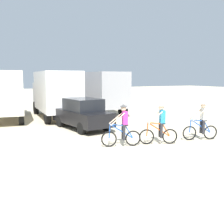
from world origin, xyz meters
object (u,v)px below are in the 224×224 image
Objects in this scene: box_truck_avon_van at (55,92)px; box_truck_grey_hauler at (98,90)px; box_truck_cream_rv at (4,93)px; cyclist_cowboy_hat at (160,125)px; sedan_parked at (82,114)px; cyclist_near_camera at (202,122)px; cyclist_orange_shirt at (122,127)px.

box_truck_avon_van and box_truck_grey_hauler have the same top height.
cyclist_cowboy_hat is (5.55, -10.14, -1.03)m from box_truck_cream_rv.
cyclist_near_camera reaches higher than sedan_parked.
cyclist_orange_shirt is (0.19, -4.38, -0.04)m from sedan_parked.
box_truck_avon_van reaches higher than cyclist_orange_shirt.
cyclist_orange_shirt and cyclist_near_camera have the same top height.
box_truck_grey_hauler is at bearing 81.22° from cyclist_cowboy_hat.
cyclist_orange_shirt is 1.71m from cyclist_cowboy_hat.
cyclist_cowboy_hat is (1.85, -4.78, -0.04)m from sedan_parked.
box_truck_grey_hauler is 6.62m from sedan_parked.
box_truck_cream_rv is 7.15m from box_truck_grey_hauler.
cyclist_near_camera is at bearing -65.53° from box_truck_avon_van.
cyclist_orange_shirt is (0.51, -9.07, -1.03)m from box_truck_avon_van.
box_truck_grey_hauler is at bearing 93.53° from cyclist_near_camera.
box_truck_cream_rv is at bearing -178.34° from box_truck_grey_hauler.
box_truck_avon_van reaches higher than cyclist_cowboy_hat.
box_truck_avon_van is at bearing 102.91° from cyclist_cowboy_hat.
box_truck_avon_van reaches higher than cyclist_near_camera.
box_truck_avon_van is at bearing 93.87° from sedan_parked.
box_truck_avon_van is at bearing 93.20° from cyclist_orange_shirt.
cyclist_cowboy_hat is (1.66, -0.41, 0.00)m from cyclist_orange_shirt.
box_truck_cream_rv reaches higher than cyclist_near_camera.
sedan_parked is (-3.45, -5.56, -0.99)m from box_truck_grey_hauler.
box_truck_cream_rv and box_truck_grey_hauler have the same top height.
cyclist_cowboy_hat is 2.27m from cyclist_near_camera.
box_truck_avon_van is 3.76× the size of cyclist_orange_shirt.
cyclist_near_camera is (3.92, -0.65, 0.00)m from cyclist_orange_shirt.
box_truck_avon_van is 3.76× the size of cyclist_near_camera.
box_truck_avon_van is 3.76× the size of cyclist_cowboy_hat.
box_truck_cream_rv is at bearing 124.59° from sedan_parked.
box_truck_avon_van reaches higher than sedan_parked.
cyclist_orange_shirt and cyclist_cowboy_hat have the same top height.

